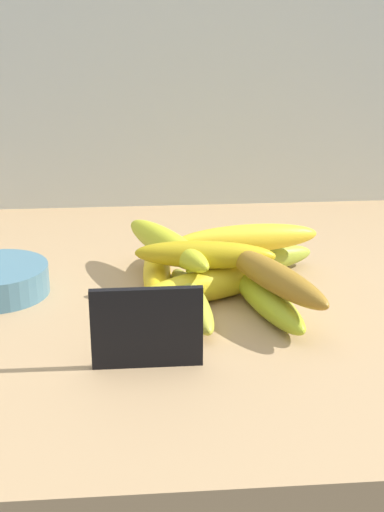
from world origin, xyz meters
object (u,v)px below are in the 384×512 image
object	(u,v)px
banana_7	(205,255)
chalkboard_sign	(147,331)
banana_2	(157,273)
banana_0	(250,261)
banana_8	(274,277)
banana_5	(167,244)
banana_3	(191,299)
banana_6	(247,239)
banana_1	(210,285)
banana_4	(267,300)

from	to	relation	value
banana_7	chalkboard_sign	bearing A→B (deg)	-114.10
banana_2	banana_7	size ratio (longest dim) A/B	1.18
banana_0	banana_8	world-z (taller)	banana_8
banana_5	banana_7	size ratio (longest dim) A/B	1.16
banana_2	chalkboard_sign	bearing A→B (deg)	-94.78
banana_0	banana_5	distance (cm)	11.73
banana_0	banana_3	bearing A→B (deg)	-127.84
banana_3	banana_6	size ratio (longest dim) A/B	0.95
banana_3	banana_8	bearing A→B (deg)	-15.04
banana_0	banana_6	xyz separation A→B (cm)	(-0.78, -1.41, 3.65)
banana_0	banana_1	world-z (taller)	banana_1
banana_0	banana_8	xyz separation A→B (cm)	(0.40, -13.65, 3.32)
banana_4	banana_0	bearing A→B (deg)	89.91
chalkboard_sign	banana_6	size ratio (longest dim) A/B	0.58
banana_1	banana_2	distance (cm)	7.93
chalkboard_sign	banana_4	bearing A→B (deg)	38.07
banana_7	banana_6	bearing A→B (deg)	43.54
banana_2	banana_4	world-z (taller)	same
banana_1	banana_4	bearing A→B (deg)	-38.19
banana_0	banana_6	world-z (taller)	banana_6
chalkboard_sign	banana_8	xyz separation A→B (cm)	(14.44, 9.79, 1.30)
banana_5	banana_0	bearing A→B (deg)	11.48
banana_1	banana_3	distance (cm)	4.39
banana_5	banana_8	world-z (taller)	banana_5
banana_5	banana_8	size ratio (longest dim) A/B	1.03
banana_5	banana_7	distance (cm)	6.44
banana_3	banana_8	size ratio (longest dim) A/B	0.94
banana_6	banana_8	world-z (taller)	banana_6
banana_1	banana_8	distance (cm)	9.35
banana_1	banana_4	distance (cm)	7.69
banana_0	banana_7	world-z (taller)	banana_7
chalkboard_sign	banana_2	xyz separation A→B (cm)	(1.72, 20.59, -2.12)
banana_0	banana_5	xyz separation A→B (cm)	(-10.98, -2.23, 3.46)
chalkboard_sign	banana_5	world-z (taller)	chalkboard_sign
banana_1	banana_3	world-z (taller)	banana_1
banana_4	banana_1	bearing A→B (deg)	141.81
banana_3	banana_6	distance (cm)	13.18
chalkboard_sign	banana_4	distance (cm)	17.94
banana_0	banana_5	world-z (taller)	banana_5
banana_1	banana_7	world-z (taller)	banana_7
chalkboard_sign	banana_8	size ratio (longest dim) A/B	0.58
banana_3	banana_5	bearing A→B (deg)	104.24
chalkboard_sign	banana_8	world-z (taller)	chalkboard_sign
banana_4	banana_8	size ratio (longest dim) A/B	0.93
banana_2	banana_6	world-z (taller)	banana_6
chalkboard_sign	banana_4	world-z (taller)	chalkboard_sign
banana_4	banana_8	bearing A→B (deg)	-70.79
banana_5	chalkboard_sign	bearing A→B (deg)	-98.21
chalkboard_sign	banana_0	bearing A→B (deg)	59.08
banana_3	banana_7	world-z (taller)	banana_7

